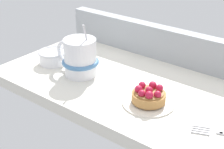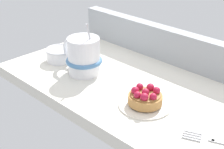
# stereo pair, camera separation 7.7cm
# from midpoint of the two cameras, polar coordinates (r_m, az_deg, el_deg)

# --- Properties ---
(ground_plane) EXTENTS (0.70, 0.37, 0.03)m
(ground_plane) POSITION_cam_midpoint_polar(r_m,az_deg,el_deg) (0.81, 1.72, -2.61)
(ground_plane) COLOR silver
(window_rail_back) EXTENTS (0.69, 0.03, 0.09)m
(window_rail_back) POSITION_cam_midpoint_polar(r_m,az_deg,el_deg) (0.91, 8.01, 4.82)
(window_rail_back) COLOR #9EA3A8
(window_rail_back) RESTS_ON ground_plane
(dessert_plate) EXTENTS (0.11, 0.11, 0.01)m
(dessert_plate) POSITION_cam_midpoint_polar(r_m,az_deg,el_deg) (0.73, 3.22, -4.86)
(dessert_plate) COLOR silver
(dessert_plate) RESTS_ON ground_plane
(raspberry_tart) EXTENTS (0.07, 0.07, 0.04)m
(raspberry_tart) POSITION_cam_midpoint_polar(r_m,az_deg,el_deg) (0.72, 3.24, -3.60)
(raspberry_tart) COLOR #B77F42
(raspberry_tart) RESTS_ON dessert_plate
(coffee_mug) EXTENTS (0.13, 0.09, 0.14)m
(coffee_mug) POSITION_cam_midpoint_polar(r_m,az_deg,el_deg) (0.84, -8.21, 2.81)
(coffee_mug) COLOR white
(coffee_mug) RESTS_ON ground_plane
(sugar_bowl) EXTENTS (0.08, 0.08, 0.04)m
(sugar_bowl) POSITION_cam_midpoint_polar(r_m,az_deg,el_deg) (0.92, -12.45, 2.95)
(sugar_bowl) COLOR white
(sugar_bowl) RESTS_ON ground_plane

